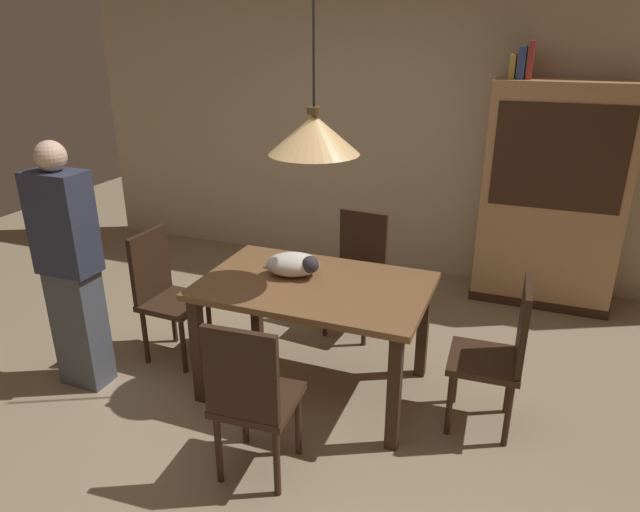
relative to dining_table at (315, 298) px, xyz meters
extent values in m
plane|color=#998466|center=(-0.07, -0.39, -0.65)|extent=(10.00, 10.00, 0.00)
cube|color=beige|center=(-0.07, 2.26, 0.80)|extent=(6.40, 0.10, 2.90)
cube|color=brown|center=(0.00, 0.00, 0.08)|extent=(1.40, 0.90, 0.04)
cube|color=#382316|center=(-0.62, -0.39, -0.29)|extent=(0.07, 0.07, 0.71)
cube|color=#382316|center=(0.62, -0.39, -0.29)|extent=(0.07, 0.07, 0.71)
cube|color=#382316|center=(-0.62, 0.39, -0.29)|extent=(0.07, 0.07, 0.71)
cube|color=#382316|center=(0.62, 0.39, -0.29)|extent=(0.07, 0.07, 0.71)
cube|color=#382316|center=(0.00, -0.80, -0.22)|extent=(0.42, 0.42, 0.04)
cube|color=#322014|center=(0.01, -0.98, 0.04)|extent=(0.38, 0.06, 0.48)
cylinder|color=#382316|center=(0.15, -0.63, -0.44)|extent=(0.04, 0.04, 0.41)
cylinder|color=#382316|center=(-0.17, -0.65, -0.44)|extent=(0.04, 0.04, 0.41)
cylinder|color=#382316|center=(0.17, -0.95, -0.44)|extent=(0.04, 0.04, 0.41)
cylinder|color=#382316|center=(-0.15, -0.97, -0.44)|extent=(0.04, 0.04, 0.41)
cube|color=#382316|center=(0.00, 0.80, -0.22)|extent=(0.43, 0.43, 0.04)
cube|color=#322014|center=(0.02, 0.98, 0.04)|extent=(0.38, 0.07, 0.48)
cylinder|color=#382316|center=(-0.17, 0.66, -0.44)|extent=(0.04, 0.04, 0.41)
cylinder|color=#382316|center=(0.14, 0.63, -0.44)|extent=(0.04, 0.04, 0.41)
cylinder|color=#382316|center=(-0.14, 0.97, -0.44)|extent=(0.04, 0.04, 0.41)
cylinder|color=#382316|center=(0.17, 0.94, -0.44)|extent=(0.04, 0.04, 0.41)
cube|color=#382316|center=(1.05, 0.00, -0.22)|extent=(0.42, 0.42, 0.04)
cube|color=#322014|center=(1.23, 0.01, 0.04)|extent=(0.05, 0.38, 0.48)
cylinder|color=#382316|center=(0.88, 0.15, -0.44)|extent=(0.04, 0.04, 0.41)
cylinder|color=#382316|center=(0.90, -0.17, -0.44)|extent=(0.04, 0.04, 0.41)
cylinder|color=#382316|center=(1.20, 0.17, -0.44)|extent=(0.04, 0.04, 0.41)
cylinder|color=#382316|center=(1.22, -0.15, -0.44)|extent=(0.04, 0.04, 0.41)
cube|color=#382316|center=(-1.05, 0.00, -0.22)|extent=(0.42, 0.42, 0.04)
cube|color=#322014|center=(-1.23, 0.01, 0.04)|extent=(0.05, 0.38, 0.48)
cylinder|color=#382316|center=(-0.90, -0.17, -0.44)|extent=(0.04, 0.04, 0.41)
cylinder|color=#382316|center=(-0.88, 0.15, -0.44)|extent=(0.04, 0.04, 0.41)
cylinder|color=#382316|center=(-1.22, -0.15, -0.44)|extent=(0.04, 0.04, 0.41)
cylinder|color=#382316|center=(-1.20, 0.17, -0.44)|extent=(0.04, 0.04, 0.41)
ellipsoid|color=silver|center=(-0.17, 0.06, 0.18)|extent=(0.39, 0.32, 0.15)
sphere|color=#333338|center=(-0.04, 0.04, 0.20)|extent=(0.11, 0.11, 0.11)
cylinder|color=#333338|center=(-0.29, 0.12, 0.13)|extent=(0.18, 0.04, 0.04)
cone|color=#E5B775|center=(0.00, 0.00, 1.01)|extent=(0.52, 0.52, 0.22)
cylinder|color=#513D23|center=(0.00, 0.00, 1.14)|extent=(0.08, 0.08, 0.04)
cylinder|color=black|center=(0.00, 0.00, 1.68)|extent=(0.01, 0.01, 1.04)
cube|color=tan|center=(1.34, 1.93, 0.28)|extent=(1.10, 0.44, 1.85)
cube|color=#382316|center=(1.34, 1.70, 0.65)|extent=(0.97, 0.01, 0.81)
cube|color=#382316|center=(1.34, 1.93, -0.61)|extent=(1.12, 0.45, 0.08)
cube|color=gold|center=(0.91, 1.93, 1.29)|extent=(0.04, 0.20, 0.18)
cube|color=#384C93|center=(0.98, 1.93, 1.32)|extent=(0.06, 0.24, 0.24)
cube|color=#B73833|center=(1.04, 1.93, 1.34)|extent=(0.04, 0.22, 0.28)
cube|color=#4C515B|center=(-1.45, -0.48, -0.25)|extent=(0.30, 0.20, 0.80)
cube|color=#2D3347|center=(-1.45, -0.48, 0.47)|extent=(0.36, 0.22, 0.63)
sphere|color=#DBB293|center=(-1.45, -0.48, 0.88)|extent=(0.18, 0.18, 0.18)
camera|label=1|loc=(1.17, -2.96, 1.55)|focal=31.86mm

